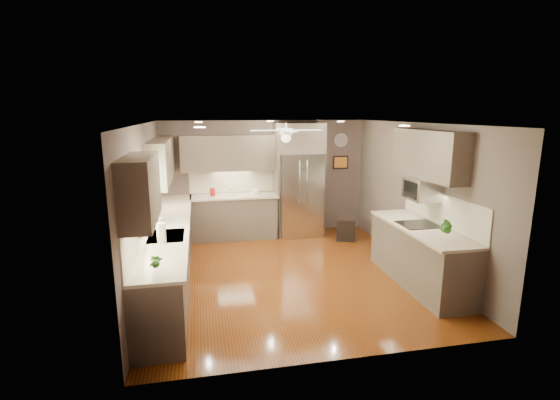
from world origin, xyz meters
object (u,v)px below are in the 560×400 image
object	(u,v)px
potted_plant_right	(447,227)
stool	(346,229)
canister_a	(213,192)
soap_bottle	(160,220)
potted_plant_left	(155,261)
paper_towel	(161,233)
microwave	(422,189)
bowl	(255,193)
canister_c	(232,191)
refrigerator	(299,182)

from	to	relation	value
potted_plant_right	stool	bearing A→B (deg)	96.45
canister_a	soap_bottle	distance (m)	2.32
canister_a	potted_plant_left	bearing A→B (deg)	-100.62
potted_plant_right	stool	xyz separation A→B (m)	(-0.34, 3.01, -0.87)
paper_towel	microwave	bearing A→B (deg)	4.11
canister_a	bowl	xyz separation A→B (m)	(0.90, -0.03, -0.06)
potted_plant_left	paper_towel	xyz separation A→B (m)	(-0.02, 1.08, 0.00)
microwave	stool	world-z (taller)	microwave
canister_c	soap_bottle	world-z (taller)	canister_c
bowl	stool	xyz separation A→B (m)	(1.85, -0.60, -0.73)
stool	potted_plant_left	bearing A→B (deg)	-135.25
potted_plant_left	paper_towel	size ratio (longest dim) A/B	0.92
soap_bottle	potted_plant_right	xyz separation A→B (m)	(3.98, -1.49, 0.08)
bowl	paper_towel	distance (m)	3.46
refrigerator	canister_c	bearing A→B (deg)	178.82
canister_c	bowl	xyz separation A→B (m)	(0.50, -0.01, -0.07)
bowl	microwave	size ratio (longest dim) A/B	0.35
canister_a	stool	world-z (taller)	canister_a
potted_plant_right	canister_c	bearing A→B (deg)	126.58
canister_c	potted_plant_right	distance (m)	4.51
potted_plant_left	refrigerator	xyz separation A→B (m)	(2.64, 4.07, 0.11)
canister_c	stool	size ratio (longest dim) A/B	0.39
canister_c	potted_plant_left	xyz separation A→B (m)	(-1.17, -4.10, 0.05)
bowl	paper_towel	bearing A→B (deg)	-119.43
soap_bottle	potted_plant_right	bearing A→B (deg)	-20.50
canister_a	potted_plant_right	size ratio (longest dim) A/B	0.52
canister_a	bowl	bearing A→B (deg)	-1.60
soap_bottle	bowl	bearing A→B (deg)	49.86
soap_bottle	stool	size ratio (longest dim) A/B	0.36
potted_plant_right	bowl	xyz separation A→B (m)	(-2.19, 3.61, -0.15)
bowl	soap_bottle	bearing A→B (deg)	-130.14
potted_plant_left	stool	bearing A→B (deg)	44.75
microwave	paper_towel	world-z (taller)	microwave
potted_plant_right	bowl	world-z (taller)	potted_plant_right
microwave	stool	distance (m)	2.50
canister_c	microwave	xyz separation A→B (m)	(2.79, -2.74, 0.45)
stool	microwave	bearing A→B (deg)	-78.19
canister_c	paper_towel	size ratio (longest dim) A/B	0.63
refrigerator	stool	world-z (taller)	refrigerator
potted_plant_left	bowl	xyz separation A→B (m)	(1.67, 4.09, -0.12)
potted_plant_right	bowl	distance (m)	4.22
stool	paper_towel	bearing A→B (deg)	-145.79
microwave	stool	size ratio (longest dim) A/B	1.13
bowl	paper_towel	size ratio (longest dim) A/B	0.65
paper_towel	refrigerator	bearing A→B (deg)	48.36
canister_c	microwave	bearing A→B (deg)	-44.44
bowl	microwave	world-z (taller)	microwave
bowl	stool	bearing A→B (deg)	-18.04
potted_plant_left	bowl	distance (m)	4.42
canister_a	paper_towel	distance (m)	3.14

